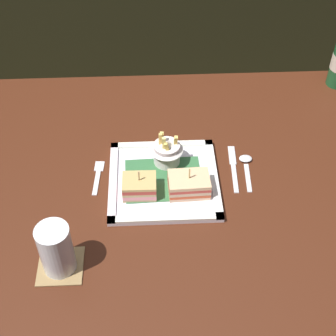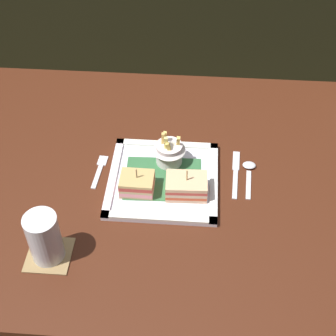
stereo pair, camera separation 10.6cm
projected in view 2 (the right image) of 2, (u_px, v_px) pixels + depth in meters
ground_plane at (171, 314)px, 1.82m from camera, size 6.00×6.00×0.00m
dining_table at (173, 202)px, 1.37m from camera, size 1.34×0.91×0.73m
square_plate at (163, 180)px, 1.28m from camera, size 0.28×0.28×0.02m
sandwich_half_left at (137, 184)px, 1.23m from camera, size 0.08×0.07×0.07m
sandwich_half_right at (186, 186)px, 1.23m from camera, size 0.10×0.08×0.08m
fries_cup at (169, 150)px, 1.29m from camera, size 0.09×0.09×0.09m
drink_coaster at (49, 255)px, 1.12m from camera, size 0.10×0.10×0.00m
water_glass at (45, 240)px, 1.08m from camera, size 0.07×0.07×0.13m
fork at (100, 169)px, 1.31m from camera, size 0.03×0.12×0.00m
knife at (236, 172)px, 1.31m from camera, size 0.02×0.17×0.00m
spoon at (249, 170)px, 1.31m from camera, size 0.03×0.13×0.01m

